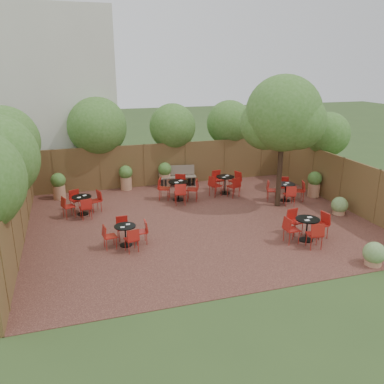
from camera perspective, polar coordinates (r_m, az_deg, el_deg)
name	(u,v)px	position (r m, az deg, el deg)	size (l,w,h in m)	color
ground	(199,222)	(14.74, 0.98, -4.23)	(80.00, 80.00, 0.00)	#354F23
courtyard_paving	(199,221)	(14.73, 0.98, -4.20)	(12.00, 10.00, 0.02)	#371D16
fence_back	(166,164)	(19.03, -3.71, 3.97)	(12.00, 0.08, 2.00)	#4F371D
fence_left	(19,213)	(13.85, -23.34, -2.80)	(0.08, 10.00, 2.00)	#4F371D
fence_right	(341,182)	(17.16, 20.40, 1.35)	(0.08, 10.00, 2.00)	#4F371D
neighbour_building	(60,97)	(21.04, -18.22, 12.75)	(5.00, 4.00, 8.00)	beige
overhang_foliage	(98,140)	(15.65, -13.26, 7.14)	(15.62, 10.89, 2.72)	#3A6721
courtyard_tree	(283,117)	(15.85, 12.83, 10.29)	(2.97, 2.90, 5.16)	black
park_bench_left	(175,176)	(18.88, -2.40, 2.32)	(1.54, 0.63, 0.93)	brown
park_bench_right	(179,175)	(18.93, -1.84, 2.38)	(1.57, 0.69, 0.94)	brown
bistro_tables	(207,200)	(15.60, 2.09, -1.19)	(9.74, 7.04, 0.93)	black
planters	(164,179)	(17.85, -3.97, 1.81)	(11.13, 4.04, 1.13)	#A97554
low_shrubs	(365,230)	(14.30, 23.37, -5.03)	(2.26, 4.40, 0.69)	#A97554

